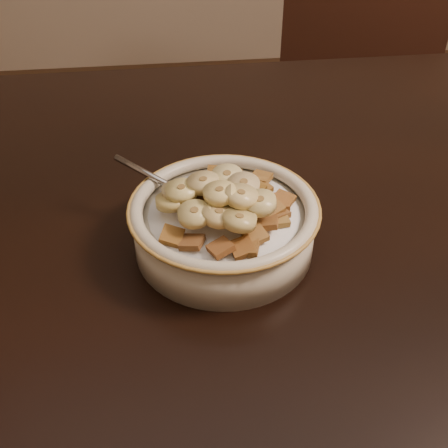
{
  "coord_description": "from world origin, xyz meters",
  "views": [
    {
      "loc": [
        -0.3,
        -0.45,
        1.13
      ],
      "look_at": [
        -0.25,
        -0.01,
        0.78
      ],
      "focal_mm": 45.0,
      "sensor_mm": 36.0,
      "label": 1
    }
  ],
  "objects": [
    {
      "name": "cereal_square_17",
      "position": [
        -0.21,
        0.01,
        0.8
      ],
      "size": [
        0.03,
        0.03,
        0.01
      ],
      "primitive_type": "cube",
      "rotation": [
        0.1,
        -0.14,
        0.58
      ],
      "color": "brown",
      "rests_on": "milk"
    },
    {
      "name": "milk",
      "position": [
        -0.25,
        -0.01,
        0.79
      ],
      "size": [
        0.15,
        0.15,
        0.0
      ],
      "primitive_type": "cylinder",
      "color": "white",
      "rests_on": "cereal_bowl"
    },
    {
      "name": "cereal_square_21",
      "position": [
        -0.28,
        0.0,
        0.81
      ],
      "size": [
        0.03,
        0.03,
        0.01
      ],
      "primitive_type": "cube",
      "rotation": [
        -0.01,
        -0.17,
        2.51
      ],
      "color": "brown",
      "rests_on": "milk"
    },
    {
      "name": "cereal_square_25",
      "position": [
        -0.2,
        -0.01,
        0.8
      ],
      "size": [
        0.03,
        0.03,
        0.01
      ],
      "primitive_type": "cube",
      "rotation": [
        0.18,
        0.15,
        2.88
      ],
      "color": "brown",
      "rests_on": "milk"
    },
    {
      "name": "cereal_square_26",
      "position": [
        -0.27,
        0.01,
        0.81
      ],
      "size": [
        0.03,
        0.03,
        0.01
      ],
      "primitive_type": "cube",
      "rotation": [
        -0.18,
        0.08,
        0.54
      ],
      "color": "brown",
      "rests_on": "milk"
    },
    {
      "name": "cereal_square_23",
      "position": [
        -0.25,
        0.02,
        0.81
      ],
      "size": [
        0.03,
        0.03,
        0.01
      ],
      "primitive_type": "cube",
      "rotation": [
        -0.1,
        -0.11,
        1.91
      ],
      "color": "brown",
      "rests_on": "milk"
    },
    {
      "name": "cereal_square_2",
      "position": [
        -0.28,
        0.0,
        0.81
      ],
      "size": [
        0.03,
        0.03,
        0.01
      ],
      "primitive_type": "cube",
      "rotation": [
        -0.23,
        -0.06,
        0.98
      ],
      "color": "brown",
      "rests_on": "milk"
    },
    {
      "name": "cereal_square_8",
      "position": [
        -0.26,
        -0.08,
        0.8
      ],
      "size": [
        0.03,
        0.03,
        0.01
      ],
      "primitive_type": "cube",
      "rotation": [
        -0.2,
        0.15,
        1.98
      ],
      "color": "brown",
      "rests_on": "milk"
    },
    {
      "name": "banana_slice_8",
      "position": [
        -0.29,
        -0.01,
        0.82
      ],
      "size": [
        0.04,
        0.04,
        0.01
      ],
      "primitive_type": "cylinder",
      "rotation": [
        -0.07,
        -0.07,
        1.08
      ],
      "color": "#F7EA76",
      "rests_on": "milk"
    },
    {
      "name": "cereal_square_7",
      "position": [
        -0.28,
        0.02,
        0.81
      ],
      "size": [
        0.03,
        0.03,
        0.01
      ],
      "primitive_type": "cube",
      "rotation": [
        0.03,
        -0.09,
        1.93
      ],
      "color": "#91631B",
      "rests_on": "milk"
    },
    {
      "name": "cereal_square_27",
      "position": [
        -0.28,
        -0.03,
        0.81
      ],
      "size": [
        0.03,
        0.03,
        0.01
      ],
      "primitive_type": "cube",
      "rotation": [
        -0.06,
        0.14,
        0.94
      ],
      "color": "brown",
      "rests_on": "milk"
    },
    {
      "name": "banana_slice_1",
      "position": [
        -0.27,
        -0.0,
        0.83
      ],
      "size": [
        0.04,
        0.04,
        0.01
      ],
      "primitive_type": "cylinder",
      "rotation": [
        -0.05,
        -0.05,
        0.37
      ],
      "color": "#EAC877",
      "rests_on": "milk"
    },
    {
      "name": "cereal_square_5",
      "position": [
        -0.3,
        -0.0,
        0.8
      ],
      "size": [
        0.03,
        0.03,
        0.01
      ],
      "primitive_type": "cube",
      "rotation": [
        0.1,
        0.17,
        2.09
      ],
      "color": "brown",
      "rests_on": "milk"
    },
    {
      "name": "cereal_square_3",
      "position": [
        -0.22,
        0.0,
        0.81
      ],
      "size": [
        0.03,
        0.03,
        0.01
      ],
      "primitive_type": "cube",
      "rotation": [
        0.16,
        -0.14,
        0.79
      ],
      "color": "brown",
      "rests_on": "milk"
    },
    {
      "name": "cereal_square_30",
      "position": [
        -0.23,
        -0.06,
        0.8
      ],
      "size": [
        0.03,
        0.03,
        0.01
      ],
      "primitive_type": "cube",
      "rotation": [
        0.14,
        -0.11,
        0.36
      ],
      "color": "brown",
      "rests_on": "milk"
    },
    {
      "name": "cereal_square_11",
      "position": [
        -0.24,
        -0.05,
        0.81
      ],
      "size": [
        0.03,
        0.03,
        0.01
      ],
      "primitive_type": "cube",
      "rotation": [
        0.21,
        0.14,
        0.33
      ],
      "color": "olive",
      "rests_on": "milk"
    },
    {
      "name": "banana_slice_4",
      "position": [
        -0.26,
        -0.03,
        0.83
      ],
      "size": [
        0.04,
        0.04,
        0.01
      ],
      "primitive_type": "cylinder",
      "rotation": [
        -0.07,
        -0.05,
        0.76
      ],
      "color": "#FFDE84",
      "rests_on": "milk"
    },
    {
      "name": "cereal_square_18",
      "position": [
        -0.21,
        0.02,
        0.8
      ],
      "size": [
        0.02,
        0.02,
        0.01
      ],
      "primitive_type": "cube",
      "rotation": [
        -0.15,
        -0.1,
        2.91
      ],
      "color": "olive",
      "rests_on": "milk"
    },
    {
      "name": "banana_slice_11",
      "position": [
        -0.24,
        -0.03,
        0.83
      ],
      "size": [
        0.04,
        0.04,
        0.02
      ],
      "primitive_type": "cylinder",
      "rotation": [
        0.08,
        0.13,
        0.49
      ],
      "color": "#EFD284",
      "rests_on": "milk"
    },
    {
      "name": "cereal_square_24",
      "position": [
        -0.31,
        -0.05,
        0.8
      ],
      "size": [
        0.03,
        0.03,
        0.01
      ],
      "primitive_type": "cube",
      "rotation": [
        0.24,
        -0.16,
        1.23
      ],
      "color": "#9D682A",
      "rests_on": "milk"
    },
    {
      "name": "banana_slice_3",
      "position": [
        -0.25,
        0.01,
        0.82
      ],
      "size": [
        0.04,
        0.04,
        0.01
      ],
      "primitive_type": "cylinder",
      "rotation": [
        0.11,
        -0.09,
        0.52
      ],
      "color": "#CFC782",
      "rests_on": "milk"
    },
    {
      "name": "banana_slice_0",
      "position": [
        -0.3,
        -0.01,
        0.81
      ],
      "size": [
        0.04,
        0.04,
        0.01
      ],
      "primitive_type": "cylinder",
      "rotation": [
        -0.05,
        0.14,
        1.29
      ],
      "color": "tan",
      "rests_on": "milk"
    },
    {
      "name": "spoon",
      "position": [
        -0.28,
        0.0,
        0.8
      ],
      "size": [
        0.05,
        0.05,
        0.01
      ],
      "primitive_type": "ellipsoid",
      "rotation": [
        0.0,
        0.0,
        4.07
      ],
      "color": "#9D9D9D",
      "rests_on": "cereal_bowl"
    },
    {
      "name": "cereal_square_29",
      "position": [
        -0.2,
        -0.01,
        0.8
      ],
      "size": [
        0.02,
        0.02,
        0.01
      ],
      "primitive_type": "cube",
      "rotation": [
        -0.16,
        0.1,
        2.95
      ],
      "color": "brown",
      "rests_on": "milk"
    },
    {
      "name": "cereal_square_9",
      "position": [
        -0.29,
        -0.0,
        0.81
      ],
      "size": [
        0.03,
        0.03,
        0.01
      ],
      "primitive_type": "cube",
      "rotation": [
        -0.14,
        0.18,
        2.64
      ],
      "color": "brown",
      "rests_on": "milk"
    },
    {
      "name": "cereal_bowl",
      "position": [
        -0.25,
        -0.01,
        0.77
      ],
      "size": [
        0.18,
        0.18,
        0.04
      ],
      "primitive_type": "cylinder",
      "color": "beige",
      "rests_on": "table"
    },
    {
      "name": "cereal_square_0",
      "position": [
        -0.29,
        -0.06,
        0.8
      ],
      "size": [
        0.03,
        0.03,
        0.01
      ],
      "primitive_type": "cube",
      "rotation": [
        -0.2,
        0.07,
        1.17
      ],
      "color": "brown",
      "rests_on": "milk"
    },
    {
      "name": "cereal_square_14",
      "position": [
        -0.28,
        -0.03,
        0.81
      ],
      "size": [
        0.03,
        0.03,
        0.01
      ],
      "primitive_type": "cube",
      "rotation": [
        0.0,
        0.17,
        0.6
      ],
      "color": "brown",
      "rests_on": "milk"
    },
    {
      "name": "cereal_square_28",
      "position": [
        -0.24,
        -0.08,
        0.8
      ],
      "size": [
        0.02,
        0.02,
        0.01
      ],
      "primitive_type": "cube",
      "rotation": [
        -0.19,
        -0.16,
        1.8
      ],
      "color": "brown",
      "rests_on": "milk"
    },
    {
      "name": "banana_slice_2",
      "position": [
        -0.24,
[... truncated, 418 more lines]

